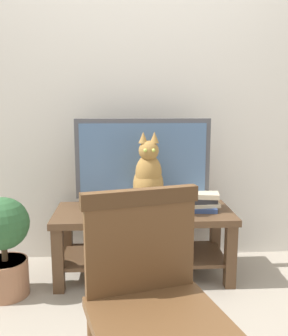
# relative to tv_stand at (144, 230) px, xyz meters

# --- Properties ---
(ground_plane) EXTENTS (12.00, 12.00, 0.00)m
(ground_plane) POSITION_rel_tv_stand_xyz_m (-0.01, -0.61, -0.33)
(ground_plane) COLOR gray
(back_wall) EXTENTS (7.00, 0.12, 2.80)m
(back_wall) POSITION_rel_tv_stand_xyz_m (-0.01, 0.41, 1.07)
(back_wall) COLOR silver
(back_wall) RESTS_ON ground
(tv_stand) EXTENTS (1.21, 0.51, 0.47)m
(tv_stand) POSITION_rel_tv_stand_xyz_m (0.00, 0.00, 0.00)
(tv_stand) COLOR #513823
(tv_stand) RESTS_ON ground
(tv) EXTENTS (0.92, 0.20, 0.62)m
(tv) POSITION_rel_tv_stand_xyz_m (0.00, 0.08, 0.46)
(tv) COLOR #4C4C51
(tv) RESTS_ON tv_stand
(media_box) EXTENTS (0.36, 0.29, 0.06)m
(media_box) POSITION_rel_tv_stand_xyz_m (0.03, -0.07, 0.17)
(media_box) COLOR #ADADB2
(media_box) RESTS_ON tv_stand
(cat) EXTENTS (0.20, 0.30, 0.48)m
(cat) POSITION_rel_tv_stand_xyz_m (0.03, -0.08, 0.39)
(cat) COLOR olive
(cat) RESTS_ON media_box
(wooden_chair) EXTENTS (0.55, 0.55, 0.89)m
(wooden_chair) POSITION_rel_tv_stand_xyz_m (-0.04, -1.25, 0.20)
(wooden_chair) COLOR brown
(wooden_chair) RESTS_ON ground
(book_stack) EXTENTS (0.24, 0.19, 0.12)m
(book_stack) POSITION_rel_tv_stand_xyz_m (0.41, -0.01, 0.20)
(book_stack) COLOR #33477A
(book_stack) RESTS_ON tv_stand
(potted_plant) EXTENTS (0.32, 0.32, 0.63)m
(potted_plant) POSITION_rel_tv_stand_xyz_m (-0.88, -0.23, 0.01)
(potted_plant) COLOR #9E6B4C
(potted_plant) RESTS_ON ground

